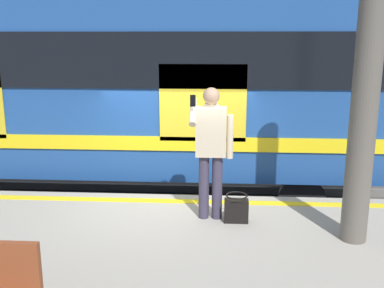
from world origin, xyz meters
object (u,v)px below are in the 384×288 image
object	(u,v)px
train_carriage	(102,78)
handbag	(236,209)
passenger	(211,143)
station_column	(364,109)

from	to	relation	value
train_carriage	handbag	xyz separation A→B (m)	(-2.54, 3.02, -1.45)
passenger	handbag	bearing A→B (deg)	160.03
station_column	passenger	bearing A→B (deg)	-18.05
passenger	train_carriage	bearing A→B (deg)	-52.84
handbag	station_column	bearing A→B (deg)	162.43
handbag	station_column	xyz separation A→B (m)	(-1.42, 0.45, 1.45)
passenger	station_column	distance (m)	1.95
train_carriage	passenger	world-z (taller)	train_carriage
handbag	station_column	distance (m)	2.08
train_carriage	station_column	world-z (taller)	train_carriage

